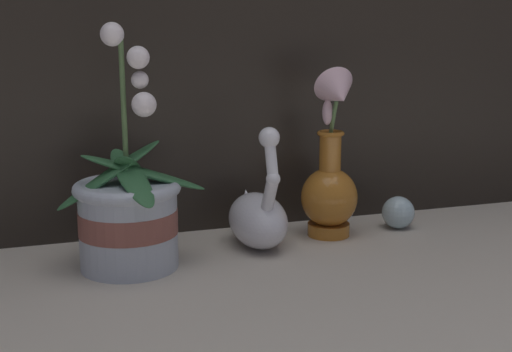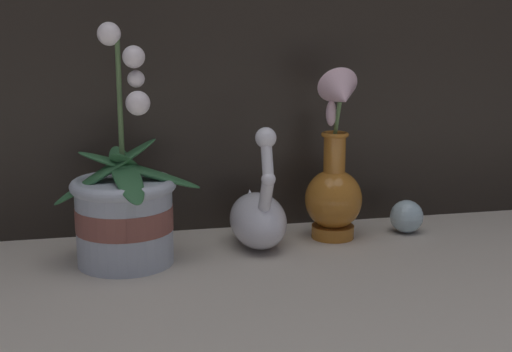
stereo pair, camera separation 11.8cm
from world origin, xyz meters
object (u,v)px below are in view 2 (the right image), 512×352
(glass_sphere, at_px, (407,216))
(swan_figurine, at_px, (258,216))
(orchid_potted_plant, at_px, (125,209))
(blue_vase, at_px, (335,182))

(glass_sphere, bearing_deg, swan_figurine, -175.63)
(orchid_potted_plant, bearing_deg, swan_figurine, 9.60)
(swan_figurine, xyz_separation_m, glass_sphere, (0.28, 0.02, -0.02))
(blue_vase, height_order, glass_sphere, blue_vase)
(glass_sphere, bearing_deg, orchid_potted_plant, -173.30)
(blue_vase, relative_size, glass_sphere, 5.01)
(swan_figurine, xyz_separation_m, blue_vase, (0.14, 0.02, 0.05))
(blue_vase, bearing_deg, orchid_potted_plant, -171.48)
(orchid_potted_plant, relative_size, blue_vase, 1.25)
(orchid_potted_plant, distance_m, glass_sphere, 0.51)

